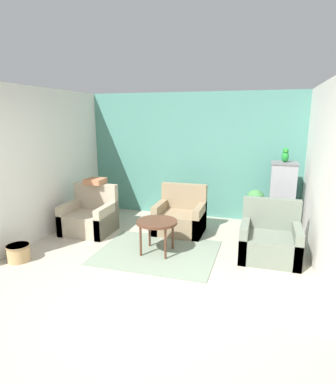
% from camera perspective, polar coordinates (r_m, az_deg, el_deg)
% --- Properties ---
extents(ground_plane, '(20.00, 20.00, 0.00)m').
position_cam_1_polar(ground_plane, '(4.06, -7.41, -18.15)').
color(ground_plane, '#B2A893').
rests_on(ground_plane, ground).
extents(wall_back_accent, '(4.58, 0.06, 2.60)m').
position_cam_1_polar(wall_back_accent, '(6.84, 4.28, 6.43)').
color(wall_back_accent, '#4C897A').
rests_on(wall_back_accent, ground_plane).
extents(wall_left, '(0.06, 3.45, 2.60)m').
position_cam_1_polar(wall_left, '(6.19, -20.55, 4.91)').
color(wall_left, silver).
rests_on(wall_left, ground_plane).
extents(wall_right, '(0.06, 3.45, 2.60)m').
position_cam_1_polar(wall_right, '(5.00, 25.66, 2.63)').
color(wall_right, silver).
rests_on(wall_right, ground_plane).
extents(area_rug, '(1.85, 1.48, 0.01)m').
position_cam_1_polar(area_rug, '(5.19, -1.93, -10.66)').
color(area_rug, gray).
rests_on(area_rug, ground_plane).
extents(coffee_table, '(0.64, 0.64, 0.53)m').
position_cam_1_polar(coffee_table, '(5.01, -1.98, -5.74)').
color(coffee_table, '#512D1E').
rests_on(coffee_table, ground_plane).
extents(armchair_left, '(0.87, 0.77, 0.87)m').
position_cam_1_polar(armchair_left, '(6.16, -13.73, -4.45)').
color(armchair_left, tan).
rests_on(armchair_left, ground_plane).
extents(armchair_right, '(0.87, 0.77, 0.87)m').
position_cam_1_polar(armchair_right, '(5.16, 17.64, -8.25)').
color(armchair_right, slate).
rests_on(armchair_right, ground_plane).
extents(armchair_middle, '(0.87, 0.77, 0.87)m').
position_cam_1_polar(armchair_middle, '(5.98, 2.21, -4.60)').
color(armchair_middle, '#8E7A5B').
rests_on(armchair_middle, ground_plane).
extents(birdcage, '(0.47, 0.47, 1.31)m').
position_cam_1_polar(birdcage, '(6.30, 19.57, -0.92)').
color(birdcage, slate).
rests_on(birdcage, ground_plane).
extents(parrot, '(0.12, 0.22, 0.26)m').
position_cam_1_polar(parrot, '(6.17, 20.13, 6.12)').
color(parrot, '#1E842D').
rests_on(parrot, birdcage).
extents(potted_plant, '(0.38, 0.35, 0.76)m').
position_cam_1_polar(potted_plant, '(6.35, 15.22, -1.81)').
color(potted_plant, beige).
rests_on(potted_plant, ground_plane).
extents(wicker_basket, '(0.34, 0.34, 0.25)m').
position_cam_1_polar(wicker_basket, '(5.35, -25.04, -9.69)').
color(wicker_basket, tan).
rests_on(wicker_basket, ground_plane).
extents(throw_pillow, '(0.34, 0.34, 0.10)m').
position_cam_1_polar(throw_pillow, '(6.23, -12.81, 1.90)').
color(throw_pillow, '#B2704C').
rests_on(throw_pillow, armchair_left).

